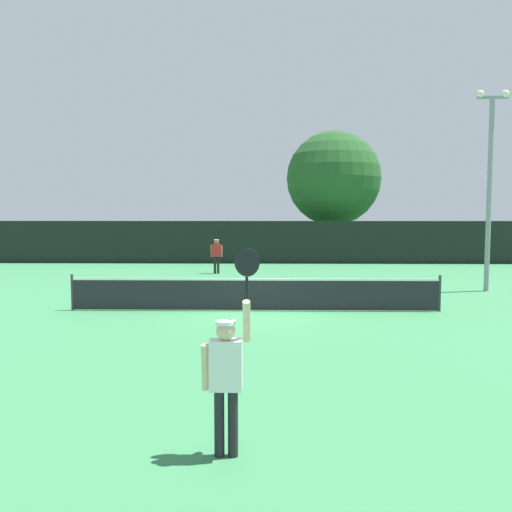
% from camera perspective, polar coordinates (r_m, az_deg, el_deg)
% --- Properties ---
extents(ground_plane, '(120.00, 120.00, 0.00)m').
position_cam_1_polar(ground_plane, '(15.77, -0.14, -5.89)').
color(ground_plane, '#387F4C').
extents(tennis_net, '(10.94, 0.08, 1.07)m').
position_cam_1_polar(tennis_net, '(15.69, -0.14, -4.05)').
color(tennis_net, '#232328').
rests_on(tennis_net, ground).
extents(perimeter_fence, '(33.53, 0.12, 2.47)m').
position_cam_1_polar(perimeter_fence, '(30.93, 0.52, 1.49)').
color(perimeter_fence, black).
rests_on(perimeter_fence, ground).
extents(player_serving, '(0.68, 0.39, 2.45)m').
position_cam_1_polar(player_serving, '(6.31, -3.14, -11.81)').
color(player_serving, white).
rests_on(player_serving, ground).
extents(player_receiving, '(0.57, 0.24, 1.65)m').
position_cam_1_polar(player_receiving, '(25.64, -4.27, 0.36)').
color(player_receiving, red).
rests_on(player_receiving, ground).
extents(tennis_ball, '(0.07, 0.07, 0.07)m').
position_cam_1_polar(tennis_ball, '(16.81, -8.57, -5.18)').
color(tennis_ball, '#CCE033').
rests_on(tennis_ball, ground).
extents(light_pole, '(1.18, 0.28, 7.34)m').
position_cam_1_polar(light_pole, '(21.43, 23.82, 7.80)').
color(light_pole, gray).
rests_on(light_pole, ground).
extents(large_tree, '(5.99, 5.99, 8.15)m').
position_cam_1_polar(large_tree, '(34.59, 8.33, 8.23)').
color(large_tree, brown).
rests_on(large_tree, ground).
extents(parked_car_near, '(2.17, 4.31, 1.69)m').
position_cam_1_polar(parked_car_near, '(37.51, 4.09, 1.30)').
color(parked_car_near, white).
rests_on(parked_car_near, ground).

